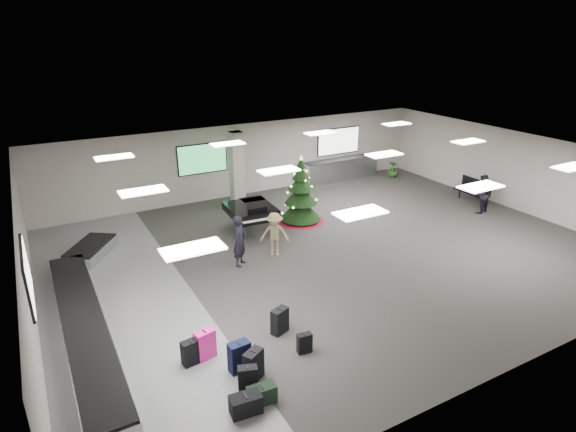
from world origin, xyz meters
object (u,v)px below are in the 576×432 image
service_counter (341,169)px  traveler_bench (481,194)px  pink_suitcase (205,345)px  baggage_carousel (86,308)px  potted_plant_right (393,169)px  christmas_tree (301,199)px  grand_piano (251,211)px  potted_plant_left (307,183)px  bench (473,189)px  traveler_a (240,241)px  traveler_b (275,234)px

service_counter → traveler_bench: size_ratio=2.52×
service_counter → pink_suitcase: 14.60m
baggage_carousel → service_counter: 14.50m
service_counter → potted_plant_right: 2.72m
baggage_carousel → traveler_bench: (15.20, 0.21, 0.59)m
christmas_tree → grand_piano: (-2.16, -0.09, -0.07)m
pink_suitcase → potted_plant_right: bearing=21.4°
pink_suitcase → potted_plant_left: 12.53m
grand_piano → bench: bearing=-5.6°
christmas_tree → traveler_a: (-3.59, -2.32, -0.07)m
baggage_carousel → traveler_bench: bearing=0.8°
service_counter → traveler_b: 9.04m
pink_suitcase → traveler_bench: (13.04, 3.42, 0.45)m
bench → potted_plant_right: 4.56m
grand_piano → traveler_a: size_ratio=1.29×
pink_suitcase → traveler_a: 4.71m
grand_piano → christmas_tree: bearing=6.1°
pink_suitcase → potted_plant_left: pink_suitcase is taller
pink_suitcase → grand_piano: size_ratio=0.34×
service_counter → traveler_bench: (2.36, -6.52, 0.26)m
christmas_tree → bench: bearing=-12.6°
service_counter → traveler_b: size_ratio=2.69×
bench → traveler_b: (-9.99, -0.52, 0.19)m
service_counter → bench: 6.30m
grand_piano → potted_plant_left: bearing=40.4°
grand_piano → bench: 9.98m
pink_suitcase → grand_piano: grand_piano is taller
grand_piano → potted_plant_left: 5.40m
traveler_bench → service_counter: bearing=-82.2°
traveler_a → potted_plant_left: size_ratio=2.33×
bench → potted_plant_right: (-0.62, 4.52, -0.16)m
bench → traveler_bench: 1.39m
traveler_a → traveler_bench: traveler_a is taller
service_counter → bench: bearing=-59.6°
baggage_carousel → grand_piano: bearing=25.3°
pink_suitcase → bench: (13.87, 4.51, 0.21)m
baggage_carousel → bench: size_ratio=6.08×
traveler_b → potted_plant_left: traveler_b is taller
christmas_tree → traveler_bench: (6.86, -2.80, -0.10)m
bench → baggage_carousel: bearing=-173.7°
traveler_a → traveler_b: bearing=-40.0°
bench → traveler_b: size_ratio=1.06×
service_counter → traveler_bench: 6.94m
traveler_b → potted_plant_left: (4.47, 5.36, -0.39)m
baggage_carousel → traveler_a: bearing=8.3°
traveler_b → traveler_bench: traveler_bench is taller
christmas_tree → bench: size_ratio=1.66×
baggage_carousel → grand_piano: size_ratio=4.51×
grand_piano → baggage_carousel: bearing=-150.9°
bench → traveler_bench: size_ratio=0.99×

